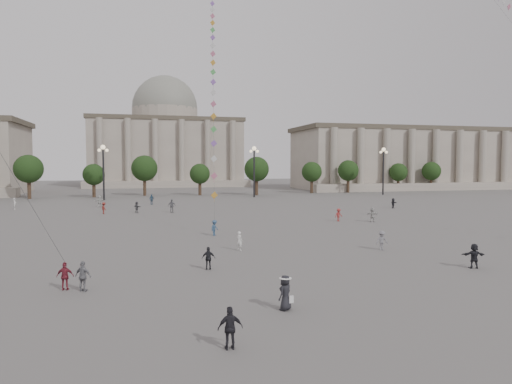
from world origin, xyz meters
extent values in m
plane|color=#5B5856|center=(0.00, 0.00, 0.00)|extent=(360.00, 360.00, 0.00)
cube|color=gray|center=(75.00, 95.00, 8.00)|extent=(80.00, 22.00, 16.00)
cube|color=#4E4639|center=(75.00, 95.00, 16.60)|extent=(81.60, 22.44, 1.20)
cube|color=gray|center=(75.00, 82.00, 1.00)|extent=(84.00, 4.00, 2.00)
cube|color=gray|center=(0.00, 130.00, 10.00)|extent=(46.00, 30.00, 20.00)
cube|color=#4E4639|center=(0.00, 130.00, 20.60)|extent=(46.92, 30.60, 1.20)
cube|color=gray|center=(0.00, 113.00, 1.00)|extent=(48.30, 4.00, 2.00)
cylinder|color=gray|center=(0.00, 130.00, 22.50)|extent=(21.00, 21.00, 5.00)
sphere|color=gray|center=(0.00, 130.00, 25.00)|extent=(21.00, 21.00, 21.00)
cylinder|color=#3A271D|center=(-30.00, 78.00, 1.76)|extent=(0.70, 0.70, 3.52)
sphere|color=black|center=(-30.00, 78.00, 5.44)|extent=(5.12, 5.12, 5.12)
cylinder|color=#3A271D|center=(-18.00, 78.00, 1.76)|extent=(0.70, 0.70, 3.52)
sphere|color=black|center=(-18.00, 78.00, 5.44)|extent=(5.12, 5.12, 5.12)
cylinder|color=#3A271D|center=(-6.00, 78.00, 1.76)|extent=(0.70, 0.70, 3.52)
sphere|color=black|center=(-6.00, 78.00, 5.44)|extent=(5.12, 5.12, 5.12)
cylinder|color=#3A271D|center=(6.00, 78.00, 1.76)|extent=(0.70, 0.70, 3.52)
sphere|color=black|center=(6.00, 78.00, 5.44)|extent=(5.12, 5.12, 5.12)
cylinder|color=#3A271D|center=(18.00, 78.00, 1.76)|extent=(0.70, 0.70, 3.52)
sphere|color=black|center=(18.00, 78.00, 5.44)|extent=(5.12, 5.12, 5.12)
cylinder|color=#3A271D|center=(30.00, 78.00, 1.76)|extent=(0.70, 0.70, 3.52)
sphere|color=black|center=(30.00, 78.00, 5.44)|extent=(5.12, 5.12, 5.12)
cylinder|color=#3A271D|center=(42.00, 78.00, 1.76)|extent=(0.70, 0.70, 3.52)
sphere|color=black|center=(42.00, 78.00, 5.44)|extent=(5.12, 5.12, 5.12)
cylinder|color=#3A271D|center=(54.00, 78.00, 1.76)|extent=(0.70, 0.70, 3.52)
sphere|color=black|center=(54.00, 78.00, 5.44)|extent=(5.12, 5.12, 5.12)
cylinder|color=#3A271D|center=(66.00, 78.00, 1.76)|extent=(0.70, 0.70, 3.52)
sphere|color=black|center=(66.00, 78.00, 5.44)|extent=(5.12, 5.12, 5.12)
cylinder|color=#262628|center=(-15.00, 70.00, 5.00)|extent=(0.36, 0.36, 10.00)
sphere|color=#FFE5B2|center=(-15.00, 70.00, 10.20)|extent=(0.90, 0.90, 0.90)
sphere|color=#FFE5B2|center=(-15.70, 70.00, 9.60)|extent=(0.60, 0.60, 0.60)
sphere|color=#FFE5B2|center=(-14.30, 70.00, 9.60)|extent=(0.60, 0.60, 0.60)
cylinder|color=#262628|center=(15.00, 70.00, 5.00)|extent=(0.36, 0.36, 10.00)
sphere|color=#FFE5B2|center=(15.00, 70.00, 10.20)|extent=(0.90, 0.90, 0.90)
sphere|color=#FFE5B2|center=(14.30, 70.00, 9.60)|extent=(0.60, 0.60, 0.60)
sphere|color=#FFE5B2|center=(15.70, 70.00, 9.60)|extent=(0.60, 0.60, 0.60)
cylinder|color=#262628|center=(45.00, 70.00, 5.00)|extent=(0.36, 0.36, 10.00)
sphere|color=#FFE5B2|center=(45.00, 70.00, 10.20)|extent=(0.90, 0.90, 0.90)
sphere|color=#FFE5B2|center=(44.30, 70.00, 9.60)|extent=(0.60, 0.60, 0.60)
sphere|color=#FFE5B2|center=(45.70, 70.00, 9.60)|extent=(0.60, 0.60, 0.60)
imported|color=#36597A|center=(-6.28, 57.92, 0.88)|extent=(1.10, 0.94, 1.77)
imported|color=black|center=(13.76, 3.36, 0.84)|extent=(1.64, 0.86, 1.69)
imported|color=silver|center=(-14.62, 55.50, 0.95)|extent=(1.76, 1.49, 1.90)
imported|color=slate|center=(11.05, 10.75, 0.79)|extent=(1.04, 0.61, 1.59)
imported|color=#B1B1AD|center=(19.14, 27.26, 0.87)|extent=(1.63, 0.53, 1.75)
imported|color=maroon|center=(15.42, 28.79, 0.79)|extent=(1.12, 0.79, 1.58)
imported|color=black|center=(30.68, 41.78, 0.80)|extent=(1.51, 1.15, 1.59)
imported|color=silver|center=(-26.94, 54.39, 0.88)|extent=(0.43, 0.65, 1.77)
imported|color=#5B5B5F|center=(-8.65, 45.27, 0.78)|extent=(1.25, 1.43, 1.56)
imported|color=white|center=(-0.30, 13.46, 0.78)|extent=(0.63, 0.68, 1.57)
imported|color=slate|center=(-3.76, 43.89, 0.96)|extent=(1.20, 0.68, 1.93)
imported|color=maroon|center=(-13.12, 44.43, 0.82)|extent=(1.04, 1.22, 1.64)
imported|color=maroon|center=(-12.20, 4.44, 0.79)|extent=(0.96, 0.48, 1.58)
imported|color=black|center=(-3.71, 7.36, 0.77)|extent=(0.94, 0.51, 1.53)
imported|color=slate|center=(-11.20, 3.91, 0.85)|extent=(1.06, 0.87, 1.69)
imported|color=black|center=(-4.79, -5.84, 0.83)|extent=(0.98, 0.42, 1.66)
imported|color=#325071|center=(-1.06, 21.56, 0.77)|extent=(1.09, 1.12, 1.54)
imported|color=black|center=(-1.32, -1.90, 0.85)|extent=(0.98, 0.95, 1.70)
cone|color=white|center=(-1.32, -1.90, 1.62)|extent=(0.52, 0.52, 0.14)
cylinder|color=white|center=(-1.32, -1.90, 1.56)|extent=(0.60, 0.60, 0.02)
cube|color=white|center=(-1.07, -2.05, 0.55)|extent=(0.22, 0.10, 0.35)
cylinder|color=#3F3F3F|center=(1.94, 41.32, 23.61)|extent=(0.02, 0.02, 59.61)
cube|color=gold|center=(-0.87, 22.84, 3.89)|extent=(0.76, 0.25, 0.76)
cube|color=#BE6483|center=(-0.67, 24.11, 5.80)|extent=(0.76, 0.25, 0.76)
cube|color=silver|center=(-0.48, 25.39, 7.58)|extent=(0.76, 0.25, 0.76)
cube|color=#8859B2|center=(-0.29, 26.66, 9.26)|extent=(0.76, 0.25, 0.76)
cube|color=#4EAA55|center=(-0.09, 27.94, 10.88)|extent=(0.76, 0.25, 0.76)
cube|color=gold|center=(0.10, 29.21, 12.45)|extent=(0.76, 0.25, 0.76)
cube|color=#BE6483|center=(0.30, 30.49, 13.98)|extent=(0.76, 0.25, 0.76)
cube|color=silver|center=(0.49, 31.76, 15.48)|extent=(0.76, 0.25, 0.76)
cube|color=#8859B2|center=(0.68, 33.04, 16.96)|extent=(0.76, 0.25, 0.76)
cube|color=#4EAA55|center=(0.88, 34.31, 18.40)|extent=(0.76, 0.25, 0.76)
cube|color=gold|center=(1.07, 35.58, 19.83)|extent=(0.76, 0.25, 0.76)
cube|color=#BE6483|center=(1.26, 36.86, 21.24)|extent=(0.76, 0.25, 0.76)
cube|color=silver|center=(1.46, 38.13, 22.63)|extent=(0.76, 0.25, 0.76)
cube|color=#8859B2|center=(1.65, 39.41, 24.00)|extent=(0.76, 0.25, 0.76)
cube|color=#4EAA55|center=(1.85, 40.68, 25.36)|extent=(0.76, 0.25, 0.76)
cube|color=gold|center=(2.04, 41.96, 26.71)|extent=(0.76, 0.25, 0.76)
cube|color=#BE6483|center=(2.23, 43.23, 28.04)|extent=(0.76, 0.25, 0.76)
cube|color=silver|center=(2.43, 44.51, 29.36)|extent=(0.76, 0.25, 0.76)
cube|color=#8859B2|center=(2.62, 45.78, 30.67)|extent=(0.76, 0.25, 0.76)
cube|color=#BE6483|center=(38.09, 27.40, 27.14)|extent=(0.76, 0.25, 0.76)
cube|color=silver|center=(38.61, 28.88, 28.34)|extent=(0.76, 0.25, 0.76)
camera|label=1|loc=(-8.01, -22.54, 7.09)|focal=32.00mm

